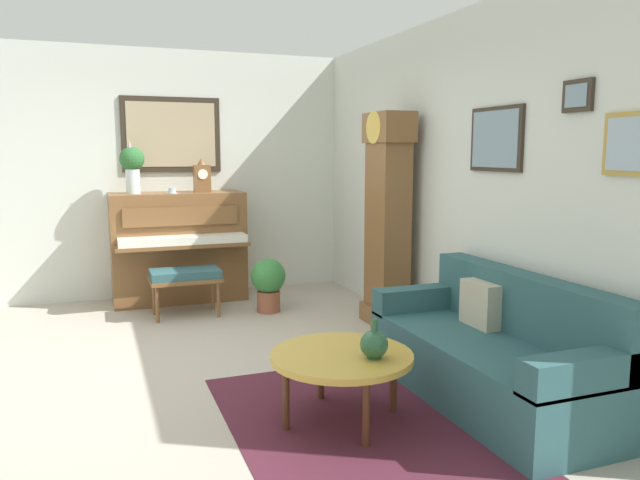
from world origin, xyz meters
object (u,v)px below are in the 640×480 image
Objects in this scene: grandfather_clock at (387,225)px; green_jug at (374,344)px; potted_plant at (268,281)px; mantel_clock at (202,177)px; piano at (179,246)px; piano_bench at (185,277)px; teacup at (172,191)px; couch at (494,354)px; coffee_table at (342,358)px; flower_vase at (132,164)px.

grandfather_clock is 8.46× the size of green_jug.
grandfather_clock is at bearing 48.58° from potted_plant.
mantel_clock is (-1.68, -1.46, 0.42)m from grandfather_clock.
piano_bench is at bearing -2.86° from piano.
piano_bench is 3.03m from green_jug.
grandfather_clock is at bearing 49.38° from teacup.
couch reaches higher than piano_bench.
coffee_table is 2.32× the size of mantel_clock.
piano_bench is at bearing -118.52° from grandfather_clock.
mantel_clock is 0.66× the size of flower_vase.
piano_bench is at bearing -168.93° from coffee_table.
coffee_table is (3.52, 0.51, -0.21)m from piano.
piano_bench is 2.92× the size of green_jug.
grandfather_clock is at bearing 146.18° from coffee_table.
grandfather_clock is 17.50× the size of teacup.
flower_vase is at bearing -127.31° from grandfather_clock.
mantel_clock is 0.68× the size of potted_plant.
coffee_table is 2.69m from potted_plant.
couch is (3.57, 1.60, -0.30)m from piano.
grandfather_clock reaches higher than couch.
couch is 3.93m from teacup.
piano_bench is 2.86m from coffee_table.
grandfather_clock is at bearing 175.67° from couch.
grandfather_clock is 1.42m from potted_plant.
couch is at bearing 24.14° from piano.
piano is at bearing 177.14° from piano_bench.
flower_vase is at bearing -150.01° from couch.
piano reaches higher than potted_plant.
piano is at bearing -136.71° from potted_plant.
potted_plant reaches higher than coffee_table.
piano is 6.00× the size of green_jug.
grandfather_clock is at bearing 52.69° from flower_vase.
mantel_clock is 0.40m from teacup.
couch is (2.86, 1.63, -0.09)m from piano_bench.
flower_vase is (-1.68, -2.20, 0.56)m from grandfather_clock.
piano is at bearing 90.23° from flower_vase.
grandfather_clock is at bearing 61.48° from piano_bench.
couch is 3.39× the size of potted_plant.
piano is at bearing -171.71° from coffee_table.
teacup is 3.68m from green_jug.
grandfather_clock reaches higher than potted_plant.
teacup is (0.13, -0.07, 0.62)m from piano.
mantel_clock is (-0.71, 0.32, 0.98)m from piano_bench.
coffee_table is 1.52× the size of flower_vase.
mantel_clock is at bearing -138.92° from grandfather_clock.
grandfather_clock is 2.00m from couch.
teacup is (-3.39, -0.58, 0.83)m from coffee_table.
teacup reaches higher than piano.
green_jug is (3.66, 1.12, -1.01)m from flower_vase.
grandfather_clock reaches higher than coffee_table.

